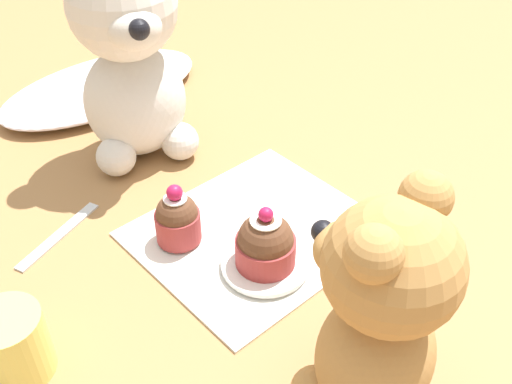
% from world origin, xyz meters
% --- Properties ---
extents(ground_plane, '(4.00, 4.00, 0.00)m').
position_xyz_m(ground_plane, '(0.00, 0.00, 0.00)').
color(ground_plane, '#9E7042').
extents(knitted_placemat, '(0.23, 0.20, 0.01)m').
position_xyz_m(knitted_placemat, '(0.00, 0.00, 0.00)').
color(knitted_placemat, silver).
rests_on(knitted_placemat, ground_plane).
extents(tulle_cloth, '(0.30, 0.16, 0.03)m').
position_xyz_m(tulle_cloth, '(0.03, 0.37, 0.01)').
color(tulle_cloth, silver).
rests_on(tulle_cloth, ground_plane).
extents(teddy_bear_cream, '(0.15, 0.15, 0.26)m').
position_xyz_m(teddy_bear_cream, '(-0.00, 0.21, 0.13)').
color(teddy_bear_cream, silver).
rests_on(teddy_bear_cream, ground_plane).
extents(teddy_bear_tan, '(0.11, 0.11, 0.20)m').
position_xyz_m(teddy_bear_tan, '(-0.07, -0.20, 0.10)').
color(teddy_bear_tan, '#B78447').
rests_on(teddy_bear_tan, ground_plane).
extents(cupcake_near_cream_bear, '(0.05, 0.05, 0.07)m').
position_xyz_m(cupcake_near_cream_bear, '(-0.07, 0.04, 0.03)').
color(cupcake_near_cream_bear, '#993333').
rests_on(cupcake_near_cream_bear, knitted_placemat).
extents(saucer_plate, '(0.09, 0.09, 0.01)m').
position_xyz_m(saucer_plate, '(-0.03, -0.05, 0.01)').
color(saucer_plate, white).
rests_on(saucer_plate, knitted_placemat).
extents(cupcake_near_tan_bear, '(0.06, 0.06, 0.07)m').
position_xyz_m(cupcake_near_tan_bear, '(-0.03, -0.05, 0.03)').
color(cupcake_near_tan_bear, '#993333').
rests_on(cupcake_near_tan_bear, saucer_plate).
extents(juice_glass, '(0.06, 0.06, 0.06)m').
position_xyz_m(juice_glass, '(-0.26, 0.01, 0.03)').
color(juice_glass, '#EADB66').
rests_on(juice_glass, ground_plane).
extents(teaspoon, '(0.11, 0.05, 0.01)m').
position_xyz_m(teaspoon, '(-0.16, 0.14, 0.00)').
color(teaspoon, silver).
rests_on(teaspoon, ground_plane).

